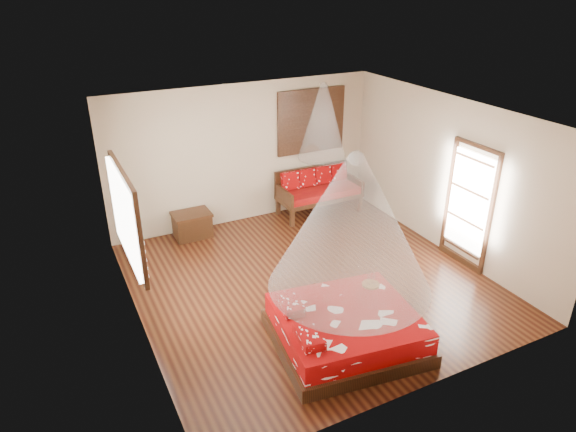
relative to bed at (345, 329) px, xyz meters
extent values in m
cube|color=black|center=(0.34, 1.60, -0.26)|extent=(5.50, 5.50, 0.02)
cube|color=white|center=(0.34, 1.60, 2.56)|extent=(5.50, 5.50, 0.02)
cube|color=tan|center=(-2.42, 1.60, 1.15)|extent=(0.02, 5.50, 2.80)
cube|color=tan|center=(3.10, 1.60, 1.15)|extent=(0.02, 5.50, 2.80)
cube|color=tan|center=(0.34, 4.36, 1.15)|extent=(5.50, 0.02, 2.80)
cube|color=tan|center=(0.34, -1.16, 1.15)|extent=(5.50, 0.02, 2.80)
cube|color=black|center=(0.01, 0.00, -0.15)|extent=(2.13, 1.98, 0.20)
cube|color=#8E0405|center=(0.01, 0.00, 0.10)|extent=(2.02, 1.86, 0.30)
cube|color=#8E0405|center=(-0.72, -0.27, 0.31)|extent=(0.34, 0.53, 0.13)
cube|color=#8E0405|center=(-0.62, 0.45, 0.31)|extent=(0.34, 0.53, 0.13)
cube|color=black|center=(1.01, 3.57, -0.04)|extent=(0.08, 0.08, 0.42)
cube|color=black|center=(2.64, 3.57, -0.04)|extent=(0.08, 0.08, 0.42)
cube|color=black|center=(1.01, 4.23, -0.04)|extent=(0.08, 0.08, 0.42)
cube|color=black|center=(2.64, 4.23, -0.04)|extent=(0.08, 0.08, 0.42)
cube|color=black|center=(1.82, 3.90, 0.13)|extent=(1.75, 0.78, 0.08)
cube|color=maroon|center=(1.82, 3.90, 0.24)|extent=(1.69, 0.72, 0.14)
cube|color=black|center=(1.82, 4.25, 0.42)|extent=(1.75, 0.06, 0.55)
cube|color=black|center=(0.99, 3.90, 0.29)|extent=(0.06, 0.78, 0.30)
cube|color=black|center=(2.66, 3.90, 0.29)|extent=(0.06, 0.78, 0.30)
cube|color=#8E0405|center=(1.24, 4.13, 0.49)|extent=(0.37, 0.19, 0.39)
cube|color=#8E0405|center=(1.63, 4.13, 0.49)|extent=(0.37, 0.19, 0.39)
cube|color=#8E0405|center=(2.02, 4.13, 0.49)|extent=(0.37, 0.19, 0.39)
cube|color=#8E0405|center=(2.40, 4.13, 0.49)|extent=(0.37, 0.19, 0.39)
cube|color=black|center=(-0.92, 4.05, -0.03)|extent=(0.68, 0.49, 0.45)
cube|color=black|center=(-0.92, 4.05, 0.22)|extent=(0.72, 0.53, 0.05)
cube|color=black|center=(1.82, 4.32, 1.65)|extent=(1.52, 0.06, 1.32)
cube|color=black|center=(1.82, 4.31, 1.65)|extent=(1.35, 0.04, 1.10)
cube|color=black|center=(-2.38, 1.80, 1.45)|extent=(0.08, 1.74, 1.34)
cube|color=white|center=(-2.34, 1.80, 1.45)|extent=(0.04, 1.54, 1.10)
cube|color=black|center=(3.06, 1.00, 0.80)|extent=(0.08, 1.02, 2.16)
cube|color=white|center=(3.04, 1.00, 0.90)|extent=(0.03, 0.82, 1.70)
cylinder|color=brown|center=(0.70, 0.42, 0.26)|extent=(0.26, 0.26, 0.03)
cone|color=white|center=(0.01, 0.00, 1.60)|extent=(2.11, 2.11, 1.80)
cone|color=white|center=(1.82, 3.85, 1.75)|extent=(0.98, 0.98, 1.50)
camera|label=1|loc=(-3.24, -4.72, 4.39)|focal=32.00mm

